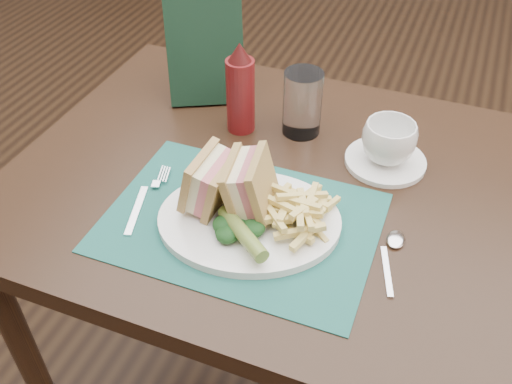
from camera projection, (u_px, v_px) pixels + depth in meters
floor at (314, 260)px, 1.88m from camera, size 7.00×7.00×0.00m
table_main at (260, 301)px, 1.29m from camera, size 0.90×0.75×0.75m
placemat at (241, 222)px, 0.94m from camera, size 0.44×0.32×0.00m
plate at (249, 220)px, 0.93m from camera, size 0.36×0.32×0.01m
sandwich_half_a at (198, 177)px, 0.92m from camera, size 0.08×0.10×0.10m
sandwich_half_b at (237, 183)px, 0.91m from camera, size 0.09×0.11×0.11m
kale_garnish at (236, 231)px, 0.89m from camera, size 0.11×0.08×0.03m
pickle_spear at (243, 233)px, 0.87m from camera, size 0.11×0.09×0.03m
fries_pile at (293, 206)px, 0.90m from camera, size 0.18×0.20×0.06m
fork at (145, 197)px, 0.98m from camera, size 0.08×0.17×0.01m
spoon at (390, 258)px, 0.88m from camera, size 0.08×0.15×0.01m
saucer at (385, 161)px, 1.06m from camera, size 0.19×0.19×0.01m
coffee_cup at (389, 142)px, 1.03m from camera, size 0.14×0.14×0.08m
drinking_glass at (302, 103)px, 1.10m from camera, size 0.10×0.10×0.13m
ketchup_bottle at (240, 88)px, 1.09m from camera, size 0.06×0.06×0.19m
check_presenter at (205, 42)px, 1.16m from camera, size 0.18×0.16×0.25m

